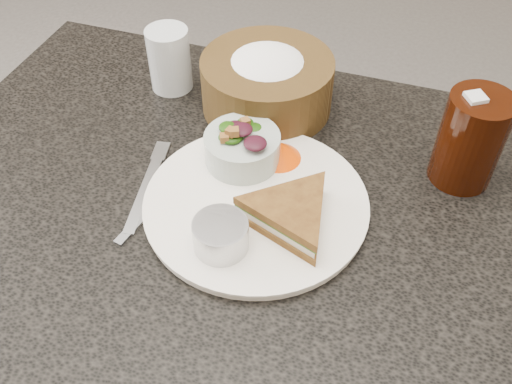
{
  "coord_description": "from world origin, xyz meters",
  "views": [
    {
      "loc": [
        0.17,
        -0.49,
        1.32
      ],
      "look_at": [
        0.0,
        0.0,
        0.78
      ],
      "focal_mm": 40.0,
      "sensor_mm": 36.0,
      "label": 1
    }
  ],
  "objects_px": {
    "bread_basket": "(267,76)",
    "water_glass": "(169,59)",
    "dinner_plate": "(256,204)",
    "dressing_ramekin": "(221,235)",
    "salad_bowl": "(242,144)",
    "cola_glass": "(472,136)",
    "dining_table": "(254,345)",
    "sandwich": "(291,214)"
  },
  "relations": [
    {
      "from": "dressing_ramekin",
      "to": "water_glass",
      "type": "xyz_separation_m",
      "value": [
        -0.2,
        0.3,
        0.02
      ]
    },
    {
      "from": "salad_bowl",
      "to": "cola_glass",
      "type": "xyz_separation_m",
      "value": [
        0.3,
        0.08,
        0.03
      ]
    },
    {
      "from": "bread_basket",
      "to": "water_glass",
      "type": "xyz_separation_m",
      "value": [
        -0.17,
        0.0,
        -0.01
      ]
    },
    {
      "from": "bread_basket",
      "to": "water_glass",
      "type": "distance_m",
      "value": 0.17
    },
    {
      "from": "dinner_plate",
      "to": "cola_glass",
      "type": "distance_m",
      "value": 0.3
    },
    {
      "from": "bread_basket",
      "to": "water_glass",
      "type": "bearing_deg",
      "value": 179.05
    },
    {
      "from": "sandwich",
      "to": "water_glass",
      "type": "xyz_separation_m",
      "value": [
        -0.28,
        0.24,
        0.02
      ]
    },
    {
      "from": "sandwich",
      "to": "cola_glass",
      "type": "bearing_deg",
      "value": 61.52
    },
    {
      "from": "dinner_plate",
      "to": "dressing_ramekin",
      "type": "xyz_separation_m",
      "value": [
        -0.02,
        -0.09,
        0.03
      ]
    },
    {
      "from": "sandwich",
      "to": "dinner_plate",
      "type": "bearing_deg",
      "value": 175.67
    },
    {
      "from": "water_glass",
      "to": "sandwich",
      "type": "bearing_deg",
      "value": -41.47
    },
    {
      "from": "bread_basket",
      "to": "cola_glass",
      "type": "xyz_separation_m",
      "value": [
        0.31,
        -0.07,
        0.02
      ]
    },
    {
      "from": "dining_table",
      "to": "salad_bowl",
      "type": "distance_m",
      "value": 0.43
    },
    {
      "from": "dining_table",
      "to": "water_glass",
      "type": "height_order",
      "value": "water_glass"
    },
    {
      "from": "dining_table",
      "to": "water_glass",
      "type": "bearing_deg",
      "value": 134.62
    },
    {
      "from": "sandwich",
      "to": "water_glass",
      "type": "relative_size",
      "value": 1.42
    },
    {
      "from": "dressing_ramekin",
      "to": "cola_glass",
      "type": "bearing_deg",
      "value": 40.98
    },
    {
      "from": "dinner_plate",
      "to": "sandwich",
      "type": "height_order",
      "value": "sandwich"
    },
    {
      "from": "bread_basket",
      "to": "cola_glass",
      "type": "distance_m",
      "value": 0.31
    },
    {
      "from": "sandwich",
      "to": "bread_basket",
      "type": "xyz_separation_m",
      "value": [
        -0.11,
        0.24,
        0.03
      ]
    },
    {
      "from": "bread_basket",
      "to": "cola_glass",
      "type": "bearing_deg",
      "value": -12.28
    },
    {
      "from": "dining_table",
      "to": "bread_basket",
      "type": "bearing_deg",
      "value": 102.95
    },
    {
      "from": "bread_basket",
      "to": "water_glass",
      "type": "height_order",
      "value": "bread_basket"
    },
    {
      "from": "salad_bowl",
      "to": "bread_basket",
      "type": "relative_size",
      "value": 0.52
    },
    {
      "from": "dining_table",
      "to": "water_glass",
      "type": "relative_size",
      "value": 9.61
    },
    {
      "from": "dressing_ramekin",
      "to": "bread_basket",
      "type": "relative_size",
      "value": 0.33
    },
    {
      "from": "dining_table",
      "to": "dinner_plate",
      "type": "height_order",
      "value": "dinner_plate"
    },
    {
      "from": "salad_bowl",
      "to": "water_glass",
      "type": "height_order",
      "value": "water_glass"
    },
    {
      "from": "dressing_ramekin",
      "to": "bread_basket",
      "type": "xyz_separation_m",
      "value": [
        -0.04,
        0.3,
        0.02
      ]
    },
    {
      "from": "dinner_plate",
      "to": "water_glass",
      "type": "relative_size",
      "value": 2.86
    },
    {
      "from": "sandwich",
      "to": "salad_bowl",
      "type": "xyz_separation_m",
      "value": [
        -0.1,
        0.09,
        0.01
      ]
    },
    {
      "from": "water_glass",
      "to": "dinner_plate",
      "type": "bearing_deg",
      "value": -44.72
    },
    {
      "from": "salad_bowl",
      "to": "bread_basket",
      "type": "height_order",
      "value": "bread_basket"
    },
    {
      "from": "dinner_plate",
      "to": "water_glass",
      "type": "xyz_separation_m",
      "value": [
        -0.22,
        0.22,
        0.05
      ]
    },
    {
      "from": "dressing_ramekin",
      "to": "water_glass",
      "type": "bearing_deg",
      "value": 123.82
    },
    {
      "from": "dinner_plate",
      "to": "bread_basket",
      "type": "relative_size",
      "value": 1.45
    },
    {
      "from": "water_glass",
      "to": "salad_bowl",
      "type": "bearing_deg",
      "value": -40.03
    },
    {
      "from": "dinner_plate",
      "to": "sandwich",
      "type": "xyz_separation_m",
      "value": [
        0.06,
        -0.03,
        0.03
      ]
    },
    {
      "from": "dinner_plate",
      "to": "water_glass",
      "type": "bearing_deg",
      "value": 135.28
    },
    {
      "from": "dining_table",
      "to": "bread_basket",
      "type": "relative_size",
      "value": 4.86
    },
    {
      "from": "sandwich",
      "to": "cola_glass",
      "type": "distance_m",
      "value": 0.27
    },
    {
      "from": "dining_table",
      "to": "cola_glass",
      "type": "height_order",
      "value": "cola_glass"
    }
  ]
}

